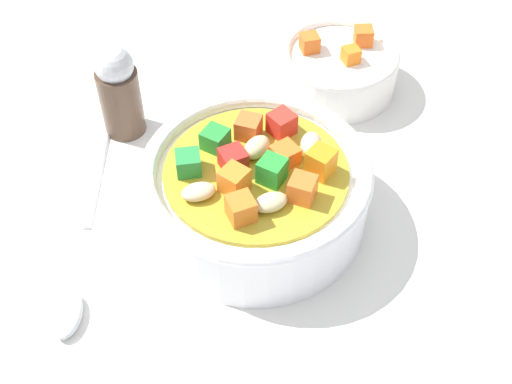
{
  "coord_description": "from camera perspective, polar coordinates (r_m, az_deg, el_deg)",
  "views": [
    {
      "loc": [
        -20.38,
        25.03,
        39.04
      ],
      "look_at": [
        0.0,
        0.0,
        2.85
      ],
      "focal_mm": 47.05,
      "sensor_mm": 36.0,
      "label": 1
    }
  ],
  "objects": [
    {
      "name": "ground_plane",
      "position": [
        0.51,
        0.0,
        -2.86
      ],
      "size": [
        140.0,
        140.0,
        2.0
      ],
      "primitive_type": "cube",
      "color": "silver"
    },
    {
      "name": "spoon",
      "position": [
        0.51,
        -14.39,
        -3.47
      ],
      "size": [
        16.28,
        19.38,
        1.02
      ],
      "rotation": [
        0.0,
        0.0,
        2.26
      ],
      "color": "silver",
      "rests_on": "ground_plane"
    },
    {
      "name": "soup_bowl_main",
      "position": [
        0.48,
        0.01,
        0.25
      ],
      "size": [
        16.48,
        16.48,
        7.13
      ],
      "color": "white",
      "rests_on": "ground_plane"
    },
    {
      "name": "pepper_shaker",
      "position": [
        0.56,
        -11.56,
        8.38
      ],
      "size": [
        3.44,
        3.44,
        8.25
      ],
      "color": "#4C3828",
      "rests_on": "ground_plane"
    },
    {
      "name": "side_bowl_small",
      "position": [
        0.61,
        7.03,
        10.47
      ],
      "size": [
        10.38,
        10.38,
        5.1
      ],
      "color": "white",
      "rests_on": "ground_plane"
    }
  ]
}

